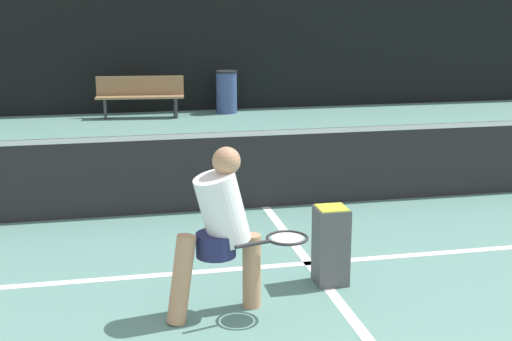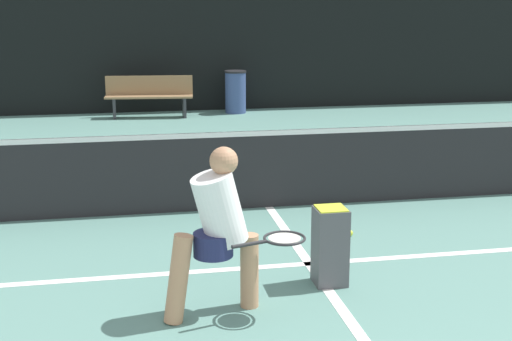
# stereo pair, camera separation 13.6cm
# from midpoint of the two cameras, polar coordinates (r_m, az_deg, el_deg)

# --- Properties ---
(court_service_line) EXTENTS (8.25, 0.10, 0.01)m
(court_service_line) POSITION_cam_midpoint_polar(r_m,az_deg,el_deg) (6.94, 4.86, -7.43)
(court_service_line) COLOR white
(court_service_line) RESTS_ON ground
(court_center_mark) EXTENTS (0.10, 4.27, 0.01)m
(court_center_mark) POSITION_cam_midpoint_polar(r_m,az_deg,el_deg) (6.76, 5.33, -8.06)
(court_center_mark) COLOR white
(court_center_mark) RESTS_ON ground
(net) EXTENTS (11.09, 0.09, 1.07)m
(net) POSITION_cam_midpoint_polar(r_m,az_deg,el_deg) (8.58, 1.50, 0.34)
(net) COLOR slate
(net) RESTS_ON ground
(fence_back) EXTENTS (24.00, 0.06, 3.51)m
(fence_back) POSITION_cam_midpoint_polar(r_m,az_deg,el_deg) (15.88, -4.37, 11.08)
(fence_back) COLOR black
(fence_back) RESTS_ON ground
(player_practicing) EXTENTS (1.20, 0.52, 1.39)m
(player_practicing) POSITION_cam_midpoint_polar(r_m,az_deg,el_deg) (5.66, -2.30, -4.53)
(player_practicing) COLOR tan
(player_practicing) RESTS_ON ground
(tennis_ball_scattered_4) EXTENTS (0.07, 0.07, 0.07)m
(tennis_ball_scattered_4) POSITION_cam_midpoint_polar(r_m,az_deg,el_deg) (7.75, 8.03, -4.98)
(tennis_ball_scattered_4) COLOR #D1E033
(tennis_ball_scattered_4) RESTS_ON ground
(ball_hopper) EXTENTS (0.28, 0.28, 0.71)m
(ball_hopper) POSITION_cam_midpoint_polar(r_m,az_deg,el_deg) (6.39, 6.57, -5.87)
(ball_hopper) COLOR #4C4C51
(ball_hopper) RESTS_ON ground
(courtside_bench) EXTENTS (1.85, 0.57, 0.86)m
(courtside_bench) POSITION_cam_midpoint_polar(r_m,az_deg,el_deg) (15.18, -8.29, 6.03)
(courtside_bench) COLOR olive
(courtside_bench) RESTS_ON ground
(trash_bin) EXTENTS (0.47, 0.47, 0.92)m
(trash_bin) POSITION_cam_midpoint_polar(r_m,az_deg,el_deg) (15.59, -1.40, 6.32)
(trash_bin) COLOR #384C7F
(trash_bin) RESTS_ON ground
(parked_car) EXTENTS (1.87, 4.16, 1.38)m
(parked_car) POSITION_cam_midpoint_polar(r_m,az_deg,el_deg) (18.92, -15.81, 7.52)
(parked_car) COLOR navy
(parked_car) RESTS_ON ground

